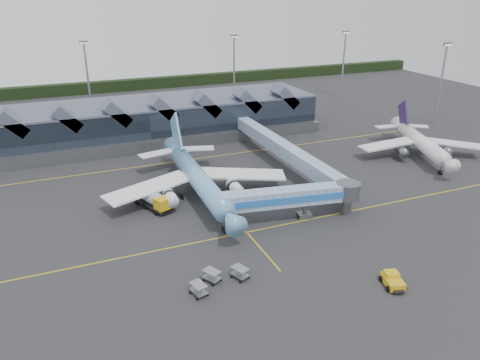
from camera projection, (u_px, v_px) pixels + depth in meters
name	position (u px, v px, depth m)	size (l,w,h in m)	color
ground	(229.00, 212.00, 81.89)	(260.00, 260.00, 0.00)	#29292B
taxi_stripes	(210.00, 190.00, 90.41)	(120.00, 60.00, 0.01)	gold
tree_line_far	(122.00, 85.00, 174.86)	(260.00, 4.00, 4.00)	black
terminal	(142.00, 121.00, 118.57)	(90.00, 22.25, 12.52)	black
light_masts	(217.00, 74.00, 138.02)	(132.40, 42.56, 22.45)	gray
main_airliner	(197.00, 177.00, 86.53)	(35.08, 40.27, 12.95)	#6EB5E0
regional_jet	(420.00, 142.00, 107.45)	(27.41, 30.67, 10.84)	white
jet_bridge	(300.00, 197.00, 78.09)	(24.46, 7.17, 5.77)	#80AED5
fuel_truck	(150.00, 197.00, 82.96)	(5.66, 9.72, 3.31)	black
pushback_tug	(393.00, 280.00, 61.52)	(3.22, 4.27, 1.74)	gold
baggage_carts	(217.00, 279.00, 61.65)	(8.41, 4.86, 1.63)	gray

